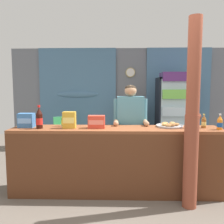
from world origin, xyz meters
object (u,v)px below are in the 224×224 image
at_px(timber_post, 192,119).
at_px(shopkeeper, 130,121).
at_px(soda_bottle_cola, 39,119).
at_px(drink_fridge, 174,110).
at_px(snack_box_crackers, 97,122).
at_px(bottle_shelf_rack, 132,125).
at_px(soda_bottle_lime_soda, 64,120).
at_px(snack_box_biscuit, 26,120).
at_px(pastry_tray, 170,125).
at_px(stall_counter, 116,155).
at_px(soda_bottle_orange_soda, 220,123).
at_px(plastic_lawn_chair, 64,133).
at_px(snack_box_choco_powder, 69,120).
at_px(soda_bottle_iced_tea, 204,122).
at_px(soda_bottle_grape_soda, 192,121).

bearing_deg(timber_post, shopkeeper, 131.29).
bearing_deg(soda_bottle_cola, drink_fridge, 41.73).
bearing_deg(snack_box_crackers, bottle_shelf_rack, 74.64).
height_order(soda_bottle_lime_soda, snack_box_crackers, soda_bottle_lime_soda).
bearing_deg(snack_box_biscuit, pastry_tray, 2.44).
bearing_deg(soda_bottle_cola, shopkeeper, 20.86).
bearing_deg(soda_bottle_cola, stall_counter, -1.25).
xyz_separation_m(bottle_shelf_rack, soda_bottle_orange_soda, (1.06, -2.44, 0.42)).
relative_size(soda_bottle_orange_soda, pastry_tray, 0.56).
relative_size(plastic_lawn_chair, soda_bottle_orange_soda, 3.89).
xyz_separation_m(shopkeeper, soda_bottle_orange_soda, (1.20, -0.52, 0.05)).
height_order(soda_bottle_cola, snack_box_choco_powder, soda_bottle_cola).
distance_m(soda_bottle_orange_soda, snack_box_crackers, 1.71).
height_order(timber_post, soda_bottle_iced_tea, timber_post).
distance_m(drink_fridge, soda_bottle_cola, 3.21).
relative_size(timber_post, plastic_lawn_chair, 2.78).
bearing_deg(snack_box_biscuit, shopkeeper, 14.63).
xyz_separation_m(soda_bottle_orange_soda, pastry_tray, (-0.64, 0.21, -0.07)).
relative_size(stall_counter, soda_bottle_iced_tea, 14.80).
bearing_deg(soda_bottle_cola, soda_bottle_grape_soda, 2.08).
height_order(stall_counter, shopkeeper, shopkeeper).
bearing_deg(drink_fridge, snack_box_biscuit, -142.12).
relative_size(bottle_shelf_rack, shopkeeper, 0.77).
xyz_separation_m(bottle_shelf_rack, soda_bottle_iced_tea, (0.89, -2.30, 0.41)).
xyz_separation_m(stall_counter, snack_box_crackers, (-0.28, 0.08, 0.46)).
height_order(shopkeeper, snack_box_biscuit, shopkeeper).
relative_size(timber_post, bottle_shelf_rack, 1.97).
xyz_separation_m(soda_bottle_grape_soda, snack_box_crackers, (-1.37, -0.02, -0.01)).
distance_m(stall_counter, soda_bottle_iced_tea, 1.34).
xyz_separation_m(soda_bottle_grape_soda, snack_box_choco_powder, (-1.75, -0.03, 0.02)).
bearing_deg(soda_bottle_lime_soda, bottle_shelf_rack, 62.07).
xyz_separation_m(stall_counter, soda_bottle_cola, (-1.08, 0.02, 0.51)).
bearing_deg(snack_box_choco_powder, stall_counter, -5.96).
distance_m(soda_bottle_iced_tea, snack_box_crackers, 1.54).
bearing_deg(snack_box_biscuit, bottle_shelf_rack, 54.13).
bearing_deg(soda_bottle_grape_soda, snack_box_choco_powder, -178.93).
bearing_deg(bottle_shelf_rack, snack_box_biscuit, -125.87).
xyz_separation_m(soda_bottle_grape_soda, soda_bottle_orange_soda, (0.34, -0.10, -0.01)).
height_order(drink_fridge, snack_box_crackers, drink_fridge).
distance_m(stall_counter, snack_box_crackers, 0.55).
xyz_separation_m(shopkeeper, soda_bottle_iced_tea, (1.03, -0.38, 0.04)).
relative_size(soda_bottle_cola, snack_box_biscuit, 1.52).
relative_size(stall_counter, pastry_tray, 7.58).
bearing_deg(snack_box_choco_powder, drink_fridge, 46.57).
distance_m(drink_fridge, snack_box_biscuit, 3.32).
bearing_deg(drink_fridge, soda_bottle_cola, -138.27).
relative_size(snack_box_crackers, snack_box_choco_powder, 1.00).
distance_m(plastic_lawn_chair, pastry_tray, 2.78).
relative_size(bottle_shelf_rack, snack_box_choco_powder, 5.17).
relative_size(soda_bottle_grape_soda, snack_box_choco_powder, 0.99).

